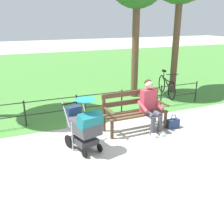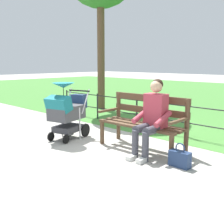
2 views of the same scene
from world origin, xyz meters
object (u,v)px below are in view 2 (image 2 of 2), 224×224
at_px(stroller, 66,110).
at_px(handbag, 180,159).
at_px(person_on_bench, 152,116).
at_px(park_bench, 144,120).

xyz_separation_m(stroller, handbag, (-2.44, -0.24, -0.47)).
distance_m(person_on_bench, stroller, 1.85).
distance_m(park_bench, handbag, 1.10).
bearing_deg(person_on_bench, handbag, 167.13).
relative_size(park_bench, person_on_bench, 1.27).
bearing_deg(stroller, person_on_bench, -167.93).
bearing_deg(park_bench, stroller, 22.37).
relative_size(park_bench, handbag, 4.36).
bearing_deg(handbag, stroller, 5.72).
bearing_deg(handbag, person_on_bench, -12.87).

